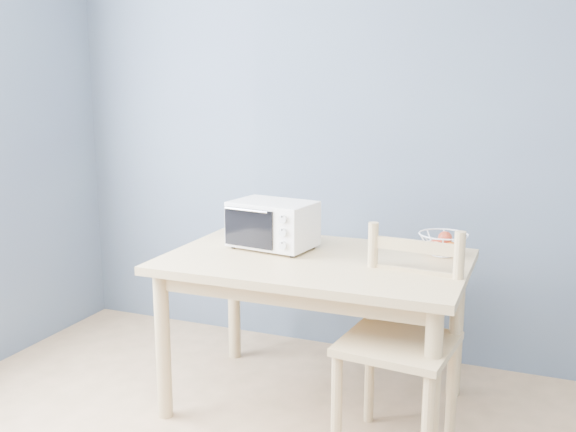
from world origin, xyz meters
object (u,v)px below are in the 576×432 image
at_px(fruit_basket, 443,244).
at_px(dining_chair, 401,345).
at_px(toaster_oven, 270,223).
at_px(dining_table, 315,278).

bearing_deg(fruit_basket, dining_chair, -100.22).
xyz_separation_m(toaster_oven, fruit_basket, (0.82, 0.17, -0.07)).
relative_size(toaster_oven, dining_chair, 0.46).
bearing_deg(dining_table, toaster_oven, 161.16).
xyz_separation_m(dining_table, dining_chair, (0.46, -0.22, -0.18)).
relative_size(dining_table, fruit_basket, 5.37).
relative_size(toaster_oven, fruit_basket, 1.68).
xyz_separation_m(fruit_basket, dining_chair, (-0.09, -0.48, -0.34)).
distance_m(dining_table, fruit_basket, 0.63).
bearing_deg(toaster_oven, fruit_basket, 20.40).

